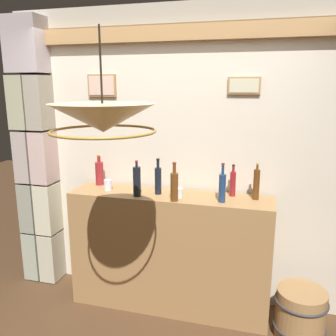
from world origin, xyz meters
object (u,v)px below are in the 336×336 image
Objects in this scene: liquor_bottle_vermouth at (222,187)px; liquor_bottle_rum at (256,184)px; pendant_lamp at (103,119)px; wooden_barrel at (300,313)px; liquor_bottle_bourbon at (174,186)px; glass_tumbler_rocks at (108,185)px; liquor_bottle_gin at (158,180)px; liquor_bottle_port at (137,181)px; liquor_bottle_brandy at (233,183)px; glass_tumbler_highball at (178,193)px; liquor_bottle_tequila at (99,173)px.

liquor_bottle_vermouth is 0.30m from liquor_bottle_rum.
liquor_bottle_rum is 1.48m from pendant_lamp.
liquor_bottle_bourbon is at bearing -178.61° from wooden_barrel.
glass_tumbler_rocks is at bearing 114.52° from pendant_lamp.
glass_tumbler_rocks reaches higher than wooden_barrel.
liquor_bottle_gin is at bearing 140.72° from liquor_bottle_bourbon.
liquor_bottle_vermouth is 1.04m from glass_tumbler_rocks.
liquor_bottle_bourbon reaches higher than liquor_bottle_port.
liquor_bottle_vermouth is 0.20m from liquor_bottle_brandy.
liquor_bottle_port is 1.14× the size of liquor_bottle_brandy.
liquor_bottle_vermouth is at bearing -151.50° from liquor_bottle_rum.
glass_tumbler_highball is at bearing 75.72° from pendant_lamp.
liquor_bottle_brandy is 0.66× the size of wooden_barrel.
liquor_bottle_vermouth is 0.39m from liquor_bottle_bourbon.
liquor_bottle_brandy reaches higher than glass_tumbler_rocks.
liquor_bottle_tequila is at bearing 167.44° from liquor_bottle_gin.
liquor_bottle_rum is at bearing -2.75° from liquor_bottle_tequila.
wooden_barrel is at bearing -21.44° from liquor_bottle_brandy.
liquor_bottle_brandy is (0.45, 0.26, -0.01)m from liquor_bottle_bourbon.
liquor_bottle_gin reaches higher than liquor_bottle_brandy.
pendant_lamp reaches higher than glass_tumbler_highball.
pendant_lamp is at bearing -92.25° from liquor_bottle_gin.
liquor_bottle_vermouth is at bearing -7.46° from liquor_bottle_gin.
liquor_bottle_bourbon is 1.45m from wooden_barrel.
liquor_bottle_vermouth is at bearing 2.53° from liquor_bottle_port.
liquor_bottle_vermouth is at bearing 175.66° from wooden_barrel.
liquor_bottle_port is at bearing 172.54° from liquor_bottle_bourbon.
liquor_bottle_brandy is at bearing 167.78° from liquor_bottle_rum.
liquor_bottle_vermouth is 0.38m from glass_tumbler_highball.
liquor_bottle_vermouth is 1.11× the size of liquor_bottle_tequila.
glass_tumbler_rocks is at bearing -176.66° from liquor_bottle_rum.
liquor_bottle_tequila is 0.70× the size of wooden_barrel.
liquor_bottle_brandy is at bearing 15.42° from liquor_bottle_port.
liquor_bottle_port reaches higher than glass_tumbler_rocks.
liquor_bottle_brandy is 1.26m from liquor_bottle_tequila.
liquor_bottle_rum is 0.95× the size of liquor_bottle_bourbon.
glass_tumbler_rocks is 1.26m from pendant_lamp.
glass_tumbler_rocks is 1.95m from wooden_barrel.
liquor_bottle_gin is 0.51× the size of pendant_lamp.
wooden_barrel is at bearing 33.35° from pendant_lamp.
glass_tumbler_rocks is 0.15× the size of pendant_lamp.
liquor_bottle_gin is 0.75× the size of wooden_barrel.
liquor_bottle_bourbon reaches higher than glass_tumbler_highball.
liquor_bottle_bourbon is 0.86m from liquor_bottle_tequila.
liquor_bottle_gin is 0.64m from liquor_bottle_brandy.
liquor_bottle_bourbon is (-0.64, -0.22, -0.00)m from liquor_bottle_rum.
liquor_bottle_brandy is at bearing 158.56° from wooden_barrel.
liquor_bottle_gin is at bearing 0.78° from glass_tumbler_rocks.
pendant_lamp is (0.44, -0.96, 0.69)m from glass_tumbler_rocks.
pendant_lamp reaches higher than liquor_bottle_vermouth.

